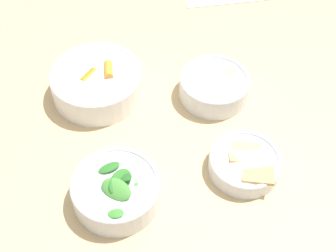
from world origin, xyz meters
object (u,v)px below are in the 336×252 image
bowl_greens (117,190)px  bowl_beans_hotdog (214,87)px  bowl_carrots (97,82)px  bowl_cookies (245,163)px

bowl_greens → bowl_beans_hotdog: size_ratio=1.09×
bowl_greens → bowl_beans_hotdog: bearing=50.4°
bowl_greens → bowl_carrots: bearing=99.5°
bowl_greens → bowl_cookies: 0.25m
bowl_beans_hotdog → bowl_cookies: 0.20m
bowl_beans_hotdog → bowl_cookies: bowl_beans_hotdog is taller
bowl_beans_hotdog → bowl_cookies: size_ratio=1.09×
bowl_beans_hotdog → bowl_cookies: bearing=-80.1°
bowl_carrots → bowl_greens: size_ratio=1.20×
bowl_carrots → bowl_beans_hotdog: bearing=-4.3°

